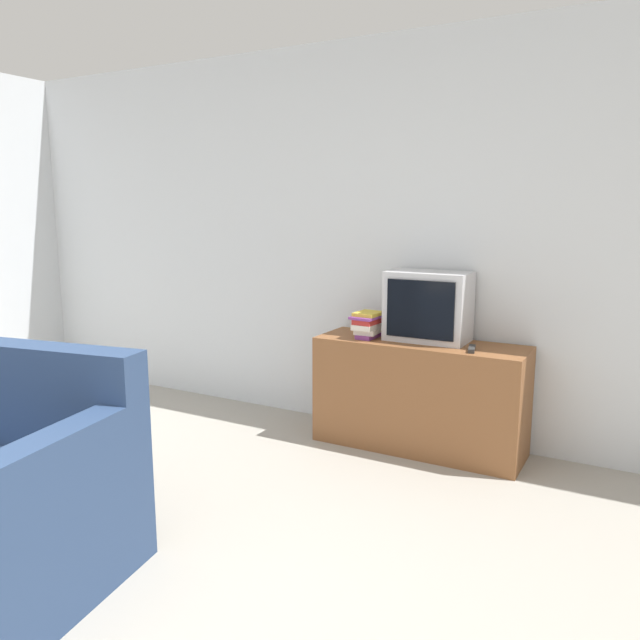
% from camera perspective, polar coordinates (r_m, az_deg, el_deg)
% --- Properties ---
extents(wall_back, '(9.00, 0.06, 2.60)m').
position_cam_1_polar(wall_back, '(4.32, 3.10, 7.38)').
color(wall_back, silver).
rests_on(wall_back, ground_plane).
extents(tv_stand, '(1.31, 0.43, 0.69)m').
position_cam_1_polar(tv_stand, '(4.01, 9.05, -6.82)').
color(tv_stand, brown).
rests_on(tv_stand, ground_plane).
extents(television, '(0.50, 0.30, 0.43)m').
position_cam_1_polar(television, '(3.94, 9.86, 1.24)').
color(television, silver).
rests_on(television, tv_stand).
extents(book_stack, '(0.17, 0.23, 0.17)m').
position_cam_1_polar(book_stack, '(3.99, 4.37, -0.37)').
color(book_stack, '#7A3884').
rests_on(book_stack, tv_stand).
extents(remote_on_stand, '(0.07, 0.16, 0.02)m').
position_cam_1_polar(remote_on_stand, '(3.74, 13.71, -2.58)').
color(remote_on_stand, '#2D2D2D').
rests_on(remote_on_stand, tv_stand).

